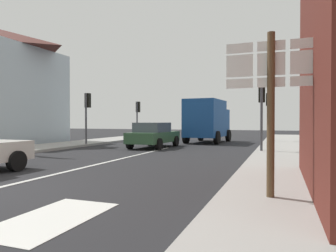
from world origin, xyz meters
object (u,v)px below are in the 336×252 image
Objects in this scene: traffic_light_far_right at (268,106)px; traffic_light_near_left at (87,107)px; route_sign_post at (271,97)px; delivery_truck at (207,120)px; sedan_far at (154,135)px; traffic_light_far_left at (138,111)px; traffic_light_near_right at (262,102)px.

traffic_light_far_right is 1.08× the size of traffic_light_near_left.
route_sign_post is 0.90× the size of traffic_light_far_right.
route_sign_post reaches higher than delivery_truck.
sedan_far is 8.61m from traffic_light_far_left.
route_sign_post reaches higher than sedan_far.
traffic_light_near_left is (-11.29, 10.62, 0.45)m from route_sign_post.
sedan_far is at bearing 2.04° from traffic_light_near_left.
traffic_light_near_left is at bearing -139.63° from delivery_truck.
traffic_light_far_left is at bearing 90.00° from traffic_light_near_left.
delivery_truck is at bearing 106.72° from route_sign_post.
delivery_truck is 8.51m from traffic_light_near_left.
traffic_light_near_left reaches higher than sedan_far.
sedan_far is 5.76m from delivery_truck.
route_sign_post is (4.84, -16.10, 0.35)m from delivery_truck.
traffic_light_near_right is at bearing -57.63° from delivery_truck.
traffic_light_near_left reaches higher than delivery_truck.
route_sign_post is at bearing -57.58° from sedan_far.
route_sign_post is 21.23m from traffic_light_far_left.
traffic_light_far_right is 10.61m from traffic_light_far_left.
traffic_light_near_right is (6.15, -1.20, 1.73)m from sedan_far.
delivery_truck is 6.76m from traffic_light_far_left.
traffic_light_near_right is 10.64m from traffic_light_near_left.
traffic_light_far_left is 7.36m from traffic_light_near_left.
traffic_light_far_left is at bearing 141.59° from traffic_light_near_right.
route_sign_post is at bearing -87.71° from traffic_light_far_right.
traffic_light_far_left reaches higher than delivery_truck.
traffic_light_far_left is at bearing 177.27° from traffic_light_far_right.
delivery_truck is 1.60× the size of traffic_light_far_left.
traffic_light_far_left reaches higher than route_sign_post.
traffic_light_near_left is at bearing -90.00° from traffic_light_far_left.
sedan_far is at bearing 122.42° from route_sign_post.
route_sign_post is 1.00× the size of traffic_light_far_left.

